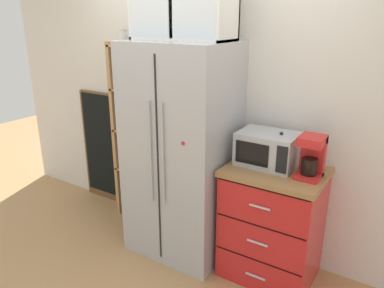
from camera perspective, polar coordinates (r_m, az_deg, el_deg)
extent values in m
plane|color=tan|center=(3.60, -1.52, -15.23)|extent=(10.63, 10.63, 0.00)
cube|color=silver|center=(3.39, 2.09, 6.26)|extent=(4.94, 0.10, 2.55)
cube|color=#ADAFB5|center=(3.18, -1.52, -1.25)|extent=(0.85, 0.67, 1.84)
cube|color=black|center=(2.93, -5.24, -3.19)|extent=(0.01, 0.01, 1.70)
cylinder|color=#ADAFB5|center=(2.92, -6.36, -1.34)|extent=(0.02, 0.02, 0.83)
cylinder|color=#ADAFB5|center=(2.85, -4.47, -1.80)|extent=(0.02, 0.02, 0.83)
cube|color=red|center=(2.72, -1.40, 0.09)|extent=(0.02, 0.01, 0.02)
cube|color=brown|center=(3.86, -7.15, 1.93)|extent=(0.50, 0.04, 1.80)
cube|color=tan|center=(3.89, -10.84, 1.91)|extent=(0.04, 0.23, 1.80)
cube|color=tan|center=(3.63, -5.94, 0.87)|extent=(0.04, 0.23, 1.80)
cube|color=tan|center=(3.89, -8.21, -3.89)|extent=(0.44, 0.23, 0.02)
cylinder|color=silver|center=(3.92, -9.36, -2.86)|extent=(0.06, 0.06, 0.10)
cylinder|color=beige|center=(3.92, -9.35, -3.06)|extent=(0.05, 0.05, 0.07)
cylinder|color=#B2B2B7|center=(3.90, -9.40, -2.11)|extent=(0.06, 0.06, 0.01)
cylinder|color=silver|center=(3.80, -7.26, -3.46)|extent=(0.08, 0.08, 0.10)
cylinder|color=white|center=(3.80, -7.25, -3.66)|extent=(0.07, 0.07, 0.07)
cylinder|color=#B2B2B7|center=(3.78, -7.29, -2.69)|extent=(0.07, 0.07, 0.01)
cube|color=tan|center=(3.75, -8.50, 1.93)|extent=(0.44, 0.23, 0.02)
cylinder|color=silver|center=(3.78, -9.53, 3.13)|extent=(0.07, 0.07, 0.12)
cylinder|color=brown|center=(3.79, -9.51, 2.86)|extent=(0.06, 0.06, 0.08)
cylinder|color=#B2B2B7|center=(3.76, -9.58, 4.09)|extent=(0.07, 0.07, 0.01)
cylinder|color=silver|center=(3.67, -7.25, 2.81)|extent=(0.07, 0.07, 0.13)
cylinder|color=#E0C67F|center=(3.68, -7.24, 2.53)|extent=(0.06, 0.06, 0.09)
cylinder|color=#B2B2B7|center=(3.65, -7.30, 3.85)|extent=(0.07, 0.07, 0.01)
cube|color=tan|center=(3.65, -8.82, 8.13)|extent=(0.44, 0.23, 0.02)
cylinder|color=silver|center=(3.71, -10.26, 9.43)|extent=(0.08, 0.08, 0.13)
cylinder|color=#2D2D2D|center=(3.71, -10.24, 9.12)|extent=(0.07, 0.07, 0.09)
cylinder|color=#B2B2B7|center=(3.70, -10.32, 10.55)|extent=(0.08, 0.08, 0.01)
cylinder|color=silver|center=(3.65, -8.81, 9.18)|extent=(0.08, 0.08, 0.11)
cylinder|color=#CCB78C|center=(3.65, -8.80, 8.91)|extent=(0.07, 0.07, 0.08)
cylinder|color=#B2B2B7|center=(3.64, -8.86, 10.15)|extent=(0.08, 0.08, 0.01)
cylinder|color=silver|center=(3.56, -7.25, 8.94)|extent=(0.08, 0.08, 0.11)
cylinder|color=#382316|center=(3.56, -7.24, 8.69)|extent=(0.07, 0.07, 0.07)
cylinder|color=#B2B2B7|center=(3.55, -7.29, 9.88)|extent=(0.08, 0.08, 0.01)
cube|color=tan|center=(3.59, -9.16, 14.60)|extent=(0.44, 0.23, 0.02)
cylinder|color=silver|center=(3.65, -10.51, 15.71)|extent=(0.08, 0.08, 0.12)
cylinder|color=#B77A38|center=(3.65, -10.49, 15.42)|extent=(0.07, 0.07, 0.08)
cylinder|color=#B2B2B7|center=(3.65, -10.58, 16.78)|extent=(0.08, 0.08, 0.01)
cylinder|color=silver|center=(3.51, -8.23, 15.54)|extent=(0.07, 0.07, 0.10)
cylinder|color=white|center=(3.51, -8.22, 15.29)|extent=(0.06, 0.06, 0.07)
cylinder|color=#B2B2B7|center=(3.51, -8.27, 16.49)|extent=(0.07, 0.07, 0.01)
cube|color=red|center=(3.10, 12.11, -12.07)|extent=(0.71, 0.55, 0.89)
cube|color=#9E7042|center=(2.89, 12.74, -4.16)|extent=(0.74, 0.58, 0.04)
cube|color=black|center=(2.97, 9.86, -17.17)|extent=(0.69, 0.00, 0.01)
cube|color=silver|center=(3.05, 9.64, -19.33)|extent=(0.16, 0.01, 0.01)
cube|color=black|center=(2.81, 10.21, -12.28)|extent=(0.69, 0.00, 0.01)
cube|color=silver|center=(2.87, 9.97, -14.69)|extent=(0.16, 0.01, 0.01)
cube|color=black|center=(2.67, 10.58, -6.83)|extent=(0.69, 0.00, 0.01)
cube|color=silver|center=(2.72, 10.33, -9.49)|extent=(0.16, 0.01, 0.01)
cube|color=#ADAFB5|center=(2.91, 11.51, -0.73)|extent=(0.44, 0.32, 0.26)
cube|color=black|center=(2.79, 9.12, -1.48)|extent=(0.26, 0.01, 0.17)
cube|color=black|center=(2.72, 13.56, -2.38)|extent=(0.08, 0.01, 0.20)
cube|color=red|center=(2.80, 17.38, -4.63)|extent=(0.17, 0.20, 0.03)
cube|color=red|center=(2.81, 18.05, -1.61)|extent=(0.17, 0.06, 0.30)
cube|color=red|center=(2.71, 17.93, 0.52)|extent=(0.17, 0.20, 0.06)
cylinder|color=black|center=(2.76, 17.48, -3.28)|extent=(0.11, 0.11, 0.12)
cylinder|color=red|center=(2.92, 13.20, -2.65)|extent=(0.07, 0.07, 0.09)
torus|color=red|center=(2.90, 14.11, -2.75)|extent=(0.05, 0.01, 0.05)
cylinder|color=navy|center=(2.83, 12.49, -3.27)|extent=(0.07, 0.07, 0.09)
torus|color=navy|center=(2.81, 13.42, -3.37)|extent=(0.05, 0.01, 0.05)
cylinder|color=navy|center=(2.90, 13.27, -1.66)|extent=(0.06, 0.06, 0.20)
cone|color=navy|center=(2.86, 13.43, 0.28)|extent=(0.06, 0.06, 0.04)
cylinder|color=navy|center=(2.85, 13.47, 0.85)|extent=(0.03, 0.03, 0.07)
cylinder|color=black|center=(2.84, 13.54, 1.62)|extent=(0.03, 0.03, 0.01)
cube|color=silver|center=(3.00, -1.46, 15.78)|extent=(0.81, 0.32, 0.02)
cylinder|color=silver|center=(3.17, -5.91, 16.08)|extent=(0.05, 0.05, 0.00)
cylinder|color=silver|center=(3.17, -5.93, 16.68)|extent=(0.01, 0.01, 0.07)
cone|color=silver|center=(3.17, -5.97, 17.76)|extent=(0.06, 0.06, 0.05)
cylinder|color=silver|center=(3.06, -3.00, 16.05)|extent=(0.05, 0.05, 0.00)
cylinder|color=silver|center=(3.06, -3.01, 16.66)|extent=(0.01, 0.01, 0.07)
cone|color=silver|center=(3.05, -3.03, 17.79)|extent=(0.06, 0.06, 0.05)
cylinder|color=silver|center=(2.95, 0.13, 15.96)|extent=(0.05, 0.05, 0.00)
cylinder|color=silver|center=(2.95, 0.13, 16.60)|extent=(0.01, 0.01, 0.07)
cone|color=silver|center=(2.95, 0.14, 17.77)|extent=(0.06, 0.06, 0.05)
cylinder|color=silver|center=(2.85, 3.48, 15.82)|extent=(0.05, 0.05, 0.00)
cylinder|color=silver|center=(2.85, 3.50, 16.48)|extent=(0.01, 0.01, 0.07)
cone|color=silver|center=(2.85, 3.52, 17.69)|extent=(0.06, 0.06, 0.05)
cube|color=brown|center=(4.29, -13.26, -0.54)|extent=(0.60, 0.04, 1.25)
cube|color=black|center=(4.26, -13.48, -0.23)|extent=(0.54, 0.01, 1.15)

